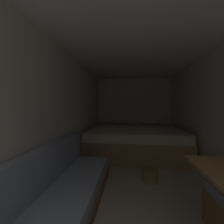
{
  "coord_description": "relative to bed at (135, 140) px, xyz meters",
  "views": [
    {
      "loc": [
        -0.13,
        -0.49,
        1.21
      ],
      "look_at": [
        -0.49,
        2.48,
        1.1
      ],
      "focal_mm": 23.76,
      "sensor_mm": 36.0,
      "label": 1
    }
  ],
  "objects": [
    {
      "name": "wall_left",
      "position": [
        -1.22,
        -1.48,
        0.74
      ],
      "size": [
        0.05,
        5.0,
        2.13
      ],
      "primitive_type": "cube",
      "color": "silver",
      "rests_on": "ground"
    },
    {
      "name": "wall_back",
      "position": [
        0.0,
        1.04,
        0.74
      ],
      "size": [
        2.49,
        0.05,
        2.13
      ],
      "primitive_type": "cube",
      "color": "silver",
      "rests_on": "ground"
    },
    {
      "name": "wall_right",
      "position": [
        1.22,
        -1.48,
        0.74
      ],
      "size": [
        0.05,
        5.0,
        2.13
      ],
      "primitive_type": "cube",
      "color": "silver",
      "rests_on": "ground"
    },
    {
      "name": "ground_plane",
      "position": [
        0.0,
        -1.48,
        -0.33
      ],
      "size": [
        7.0,
        7.0,
        0.0
      ],
      "primitive_type": "plane",
      "color": "#B2A893"
    },
    {
      "name": "wicker_basket",
      "position": [
        0.2,
        -1.5,
        -0.24
      ],
      "size": [
        0.26,
        0.26,
        0.19
      ],
      "color": "olive",
      "rests_on": "ground"
    },
    {
      "name": "sofa_left",
      "position": [
        -0.9,
        -2.34,
        -0.1
      ],
      "size": [
        0.67,
        2.14,
        0.74
      ],
      "color": "brown",
      "rests_on": "ground"
    },
    {
      "name": "ceiling_slab",
      "position": [
        0.0,
        -1.48,
        1.83
      ],
      "size": [
        2.49,
        5.0,
        0.05
      ],
      "primitive_type": "cube",
      "color": "white",
      "rests_on": "wall_left"
    },
    {
      "name": "bed",
      "position": [
        0.0,
        0.0,
        0.0
      ],
      "size": [
        2.27,
        1.96,
        0.8
      ],
      "color": "tan",
      "rests_on": "ground"
    }
  ]
}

